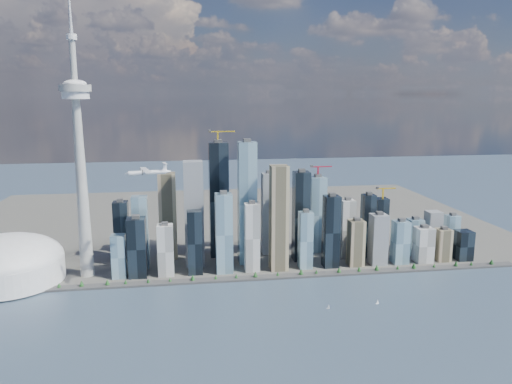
{
  "coord_description": "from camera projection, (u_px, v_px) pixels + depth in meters",
  "views": [
    {
      "loc": [
        -114.96,
        -636.4,
        344.33
      ],
      "look_at": [
        19.45,
        260.0,
        166.29
      ],
      "focal_mm": 35.0,
      "sensor_mm": 36.0,
      "label": 1
    }
  ],
  "objects": [
    {
      "name": "needle_tower",
      "position": [
        80.0,
        155.0,
        912.38
      ],
      "size": [
        56.0,
        56.0,
        550.5
      ],
      "color": "#9D9E98",
      "rests_on": "land"
    },
    {
      "name": "sailboat_east",
      "position": [
        377.0,
        302.0,
        832.99
      ],
      "size": [
        6.27,
        2.96,
        8.7
      ],
      "rotation": [
        0.0,
        0.0,
        0.25
      ],
      "color": "white",
      "rests_on": "ground"
    },
    {
      "name": "seawall",
      "position": [
        247.0,
        278.0,
        942.87
      ],
      "size": [
        1100.0,
        22.0,
        4.0
      ],
      "primitive_type": "cube",
      "color": "#383838",
      "rests_on": "ground"
    },
    {
      "name": "shoreline_trees",
      "position": [
        247.0,
        275.0,
        941.57
      ],
      "size": [
        960.53,
        7.2,
        8.8
      ],
      "color": "#3F2D1E",
      "rests_on": "seawall"
    },
    {
      "name": "land",
      "position": [
        226.0,
        220.0,
        1379.65
      ],
      "size": [
        1400.0,
        900.0,
        3.0
      ],
      "primitive_type": "cube",
      "color": "#4C4C47",
      "rests_on": "ground"
    },
    {
      "name": "skyscraper_cluster",
      "position": [
        270.0,
        224.0,
        1019.99
      ],
      "size": [
        736.0,
        142.0,
        269.82
      ],
      "color": "black",
      "rests_on": "land"
    },
    {
      "name": "airplane",
      "position": [
        148.0,
        172.0,
        823.25
      ],
      "size": [
        74.72,
        66.46,
        18.31
      ],
      "rotation": [
        0.0,
        0.0,
        0.21
      ],
      "color": "white",
      "rests_on": "ground"
    },
    {
      "name": "sailboat_west",
      "position": [
        328.0,
        307.0,
        814.03
      ],
      "size": [
        5.89,
        2.41,
        8.14
      ],
      "rotation": [
        0.0,
        0.0,
        -0.18
      ],
      "color": "white",
      "rests_on": "ground"
    },
    {
      "name": "dome_stadium",
      "position": [
        7.0,
        262.0,
        920.16
      ],
      "size": [
        200.0,
        200.0,
        86.0
      ],
      "color": "white",
      "rests_on": "land"
    },
    {
      "name": "ground",
      "position": [
        270.0,
        344.0,
        700.66
      ],
      "size": [
        4000.0,
        4000.0,
        0.0
      ],
      "primitive_type": "plane",
      "color": "#334959",
      "rests_on": "ground"
    }
  ]
}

